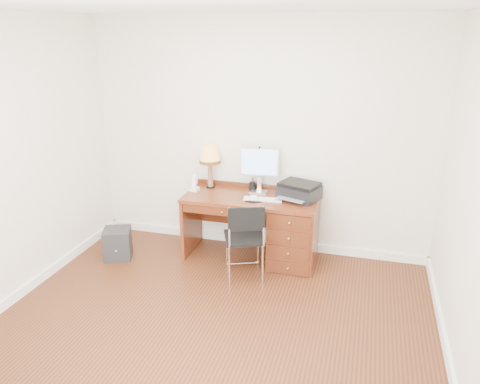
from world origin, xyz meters
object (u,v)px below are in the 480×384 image
(printer, at_px, (299,191))
(leg_lamp, at_px, (210,157))
(equipment_box, at_px, (118,243))
(desk, at_px, (278,227))
(chair, at_px, (243,234))
(monitor, at_px, (260,165))
(phone, at_px, (194,186))

(printer, height_order, leg_lamp, leg_lamp)
(leg_lamp, bearing_deg, equipment_box, -146.79)
(desk, relative_size, printer, 2.96)
(desk, xyz_separation_m, chair, (-0.27, -0.53, 0.11))
(chair, distance_m, equipment_box, 1.58)
(monitor, bearing_deg, equipment_box, -162.68)
(printer, xyz_separation_m, phone, (-1.22, -0.06, -0.04))
(monitor, bearing_deg, printer, -18.11)
(chair, xyz_separation_m, equipment_box, (-1.54, 0.10, -0.35))
(printer, relative_size, chair, 0.59)
(printer, bearing_deg, leg_lamp, -165.85)
(printer, xyz_separation_m, equipment_box, (-2.02, -0.51, -0.67))
(monitor, distance_m, phone, 0.80)
(printer, height_order, phone, phone)
(printer, bearing_deg, desk, -140.05)
(desk, height_order, phone, phone)
(leg_lamp, bearing_deg, phone, -130.13)
(monitor, xyz_separation_m, phone, (-0.73, -0.18, -0.27))
(monitor, relative_size, leg_lamp, 1.00)
(leg_lamp, height_order, phone, leg_lamp)
(chair, height_order, equipment_box, chair)
(monitor, distance_m, chair, 0.91)
(desk, distance_m, chair, 0.61)
(monitor, bearing_deg, chair, -94.68)
(desk, relative_size, chair, 1.73)
(monitor, bearing_deg, desk, -39.49)
(monitor, relative_size, printer, 1.01)
(printer, relative_size, leg_lamp, 0.99)
(leg_lamp, bearing_deg, printer, -5.55)
(monitor, bearing_deg, phone, -171.43)
(leg_lamp, xyz_separation_m, phone, (-0.14, -0.17, -0.32))
(phone, xyz_separation_m, equipment_box, (-0.80, -0.45, -0.63))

